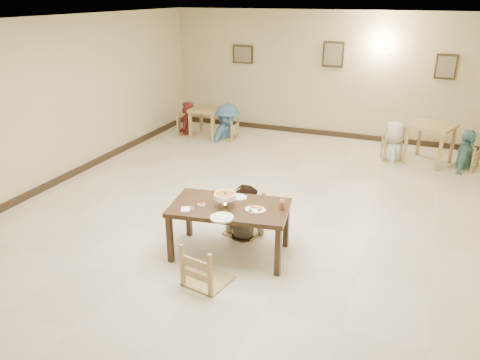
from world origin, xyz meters
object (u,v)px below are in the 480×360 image
at_px(chair_near, 207,244).
at_px(bg_table_right, 431,131).
at_px(bg_diner_c, 396,122).
at_px(curry_warmer, 225,196).
at_px(bg_diner_a, 186,102).
at_px(bg_table_left, 207,114).
at_px(main_diner, 245,185).
at_px(bg_chair_rr, 467,145).
at_px(main_table, 230,211).
at_px(bg_chair_lr, 227,120).
at_px(bg_diner_d, 470,130).
at_px(bg_diner_b, 227,104).
at_px(bg_chair_ll, 186,116).
at_px(drink_glass, 282,205).
at_px(bg_chair_rl, 394,138).
at_px(chair_far, 244,198).

bearing_deg(chair_near, bg_table_right, -102.22).
distance_m(bg_table_right, bg_diner_c, 0.72).
bearing_deg(curry_warmer, bg_diner_a, 122.95).
bearing_deg(bg_table_left, curry_warmer, -61.83).
relative_size(main_diner, bg_chair_rr, 1.59).
distance_m(main_table, bg_chair_lr, 5.44).
bearing_deg(bg_table_left, bg_diner_d, -0.71).
height_order(chair_near, bg_table_left, chair_near).
relative_size(chair_near, bg_chair_lr, 1.11).
bearing_deg(bg_table_right, bg_diner_b, -179.72).
distance_m(bg_chair_ll, bg_diner_b, 1.18).
distance_m(main_table, bg_diner_c, 5.25).
bearing_deg(main_table, bg_table_right, 55.41).
bearing_deg(drink_glass, bg_chair_ll, 129.54).
xyz_separation_m(main_diner, bg_chair_lr, (-2.16, 4.35, -0.30)).
relative_size(chair_near, bg_diner_b, 0.61).
relative_size(main_table, curry_warmer, 5.16).
xyz_separation_m(drink_glass, bg_diner_d, (2.45, 4.77, 0.02)).
height_order(curry_warmer, bg_diner_d, bg_diner_d).
bearing_deg(bg_diner_c, bg_diner_b, -98.03).
height_order(bg_diner_b, bg_diner_c, bg_diner_b).
xyz_separation_m(main_table, bg_diner_c, (1.72, 4.96, 0.17)).
relative_size(bg_chair_rl, bg_diner_b, 0.54).
relative_size(bg_table_left, bg_chair_lr, 0.75).
bearing_deg(bg_chair_rr, chair_far, -16.96).
xyz_separation_m(bg_chair_lr, bg_diner_a, (-1.11, 0.00, 0.35)).
bearing_deg(bg_chair_ll, bg_table_right, -110.94).
relative_size(bg_table_right, bg_diner_c, 0.65).
height_order(main_table, bg_diner_b, bg_diner_b).
bearing_deg(bg_diner_b, main_table, -146.34).
distance_m(bg_chair_lr, bg_diner_c, 3.92).
bearing_deg(bg_chair_rl, bg_diner_d, -105.75).
xyz_separation_m(chair_near, bg_diner_b, (-2.20, 5.71, 0.35)).
distance_m(main_table, curry_warmer, 0.24).
relative_size(bg_chair_ll, bg_diner_b, 0.54).
relative_size(chair_far, drink_glass, 7.73).
bearing_deg(bg_chair_ll, bg_diner_c, -111.34).
bearing_deg(main_diner, bg_chair_lr, -43.19).
xyz_separation_m(main_table, chair_near, (0.01, -0.73, -0.12)).
bearing_deg(curry_warmer, bg_table_right, 63.93).
relative_size(chair_near, bg_table_left, 1.48).
xyz_separation_m(chair_far, curry_warmer, (0.01, -0.74, 0.34)).
distance_m(drink_glass, bg_diner_a, 6.26).
distance_m(bg_chair_ll, bg_chair_rl, 5.02).
xyz_separation_m(bg_table_right, bg_chair_ll, (-5.73, -0.02, -0.22)).
xyz_separation_m(bg_chair_lr, bg_diner_d, (5.33, -0.05, 0.33)).
distance_m(curry_warmer, bg_chair_rr, 5.92).
xyz_separation_m(chair_far, bg_diner_d, (3.19, 4.24, 0.28)).
distance_m(chair_far, bg_diner_c, 4.64).
height_order(bg_table_left, bg_diner_c, bg_diner_c).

